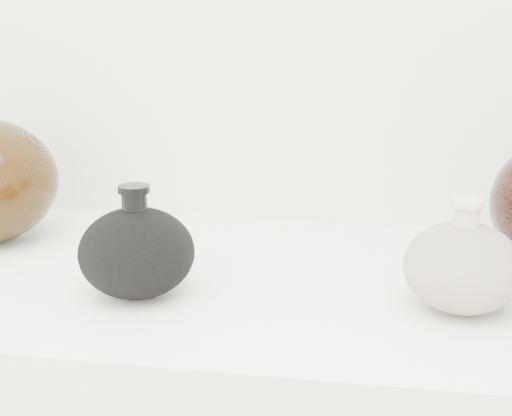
# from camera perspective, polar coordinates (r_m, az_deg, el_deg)

# --- Properties ---
(black_gourd_vase) EXTENTS (0.16, 0.16, 0.13)m
(black_gourd_vase) POSITION_cam_1_polar(r_m,az_deg,el_deg) (0.82, -9.52, -3.45)
(black_gourd_vase) COLOR black
(black_gourd_vase) RESTS_ON display_counter
(cream_gourd_vase) EXTENTS (0.14, 0.14, 0.12)m
(cream_gourd_vase) POSITION_cam_1_polar(r_m,az_deg,el_deg) (0.80, 16.19, -4.50)
(cream_gourd_vase) COLOR beige
(cream_gourd_vase) RESTS_ON display_counter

